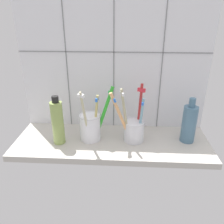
# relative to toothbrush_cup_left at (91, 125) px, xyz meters

# --- Properties ---
(counter_slab) EXTENTS (0.64, 0.22, 0.02)m
(counter_slab) POSITION_rel_toothbrush_cup_left_xyz_m (0.07, -0.01, -0.06)
(counter_slab) COLOR #BCB7AD
(counter_slab) RESTS_ON ground
(tile_wall_back) EXTENTS (0.64, 0.02, 0.45)m
(tile_wall_back) POSITION_rel_toothbrush_cup_left_xyz_m (0.07, 0.11, 0.15)
(tile_wall_back) COLOR white
(tile_wall_back) RESTS_ON ground
(toothbrush_cup_left) EXTENTS (0.11, 0.10, 0.18)m
(toothbrush_cup_left) POSITION_rel_toothbrush_cup_left_xyz_m (0.00, 0.00, 0.00)
(toothbrush_cup_left) COLOR white
(toothbrush_cup_left) RESTS_ON counter_slab
(toothbrush_cup_right) EXTENTS (0.11, 0.08, 0.19)m
(toothbrush_cup_right) POSITION_rel_toothbrush_cup_left_xyz_m (0.14, -0.00, -0.00)
(toothbrush_cup_right) COLOR silver
(toothbrush_cup_right) RESTS_ON counter_slab
(ceramic_vase) EXTENTS (0.05, 0.05, 0.15)m
(ceramic_vase) POSITION_rel_toothbrush_cup_left_xyz_m (0.32, 0.01, 0.01)
(ceramic_vase) COLOR slate
(ceramic_vase) RESTS_ON counter_slab
(soap_bottle) EXTENTS (0.04, 0.04, 0.16)m
(soap_bottle) POSITION_rel_toothbrush_cup_left_xyz_m (-0.10, -0.03, 0.02)
(soap_bottle) COLOR #92AA58
(soap_bottle) RESTS_ON counter_slab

